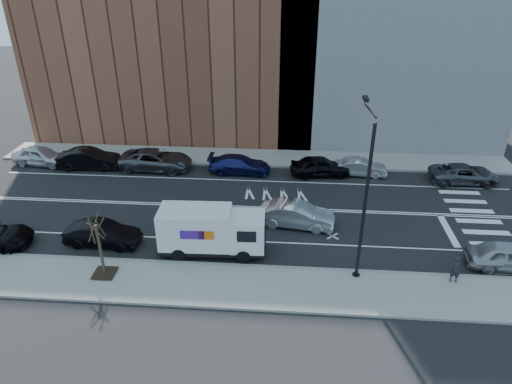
# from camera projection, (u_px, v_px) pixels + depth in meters

# --- Properties ---
(ground) EXTENTS (120.00, 120.00, 0.00)m
(ground) POSITION_uv_depth(u_px,v_px,m) (244.00, 207.00, 32.49)
(ground) COLOR black
(ground) RESTS_ON ground
(sidewalk_near) EXTENTS (44.00, 3.60, 0.15)m
(sidewalk_near) POSITION_uv_depth(u_px,v_px,m) (228.00, 286.00, 24.68)
(sidewalk_near) COLOR gray
(sidewalk_near) RESTS_ON ground
(sidewalk_far) EXTENTS (44.00, 3.60, 0.15)m
(sidewalk_far) POSITION_uv_depth(u_px,v_px,m) (254.00, 157.00, 40.22)
(sidewalk_far) COLOR gray
(sidewalk_far) RESTS_ON ground
(curb_near) EXTENTS (44.00, 0.25, 0.17)m
(curb_near) POSITION_uv_depth(u_px,v_px,m) (232.00, 266.00, 26.26)
(curb_near) COLOR gray
(curb_near) RESTS_ON ground
(curb_far) EXTENTS (44.00, 0.25, 0.17)m
(curb_far) POSITION_uv_depth(u_px,v_px,m) (253.00, 166.00, 38.63)
(curb_far) COLOR gray
(curb_far) RESTS_ON ground
(crosswalk) EXTENTS (3.00, 14.00, 0.01)m
(crosswalk) POSITION_uv_depth(u_px,v_px,m) (475.00, 216.00, 31.39)
(crosswalk) COLOR white
(crosswalk) RESTS_ON ground
(road_markings) EXTENTS (40.00, 8.60, 0.01)m
(road_markings) POSITION_uv_depth(u_px,v_px,m) (244.00, 207.00, 32.48)
(road_markings) COLOR white
(road_markings) RESTS_ON ground
(bldg_brick) EXTENTS (26.00, 10.00, 22.00)m
(bldg_brick) POSITION_uv_depth(u_px,v_px,m) (173.00, 16.00, 41.71)
(bldg_brick) COLOR brown
(bldg_brick) RESTS_ON ground
(streetlight) EXTENTS (0.44, 4.02, 9.34)m
(streetlight) POSITION_uv_depth(u_px,v_px,m) (365.00, 193.00, 23.55)
(streetlight) COLOR black
(streetlight) RESTS_ON ground
(street_tree) EXTENTS (1.20, 1.20, 3.75)m
(street_tree) POSITION_uv_depth(u_px,v_px,m) (101.00, 255.00, 24.87)
(street_tree) COLOR black
(street_tree) RESTS_ON ground
(fedex_van) EXTENTS (6.40, 2.42, 2.89)m
(fedex_van) POSITION_uv_depth(u_px,v_px,m) (211.00, 231.00, 26.93)
(fedex_van) COLOR black
(fedex_van) RESTS_ON ground
(far_parked_a) EXTENTS (4.98, 2.51, 1.63)m
(far_parked_a) POSITION_uv_depth(u_px,v_px,m) (41.00, 156.00, 38.71)
(far_parked_a) COLOR silver
(far_parked_a) RESTS_ON ground
(far_parked_b) EXTENTS (5.17, 2.08, 1.67)m
(far_parked_b) POSITION_uv_depth(u_px,v_px,m) (89.00, 159.00, 38.06)
(far_parked_b) COLOR black
(far_parked_b) RESTS_ON ground
(far_parked_c) EXTENTS (6.04, 2.93, 1.66)m
(far_parked_c) POSITION_uv_depth(u_px,v_px,m) (156.00, 160.00, 37.90)
(far_parked_c) COLOR #4B4D52
(far_parked_c) RESTS_ON ground
(far_parked_d) EXTENTS (5.07, 2.13, 1.46)m
(far_parked_d) POSITION_uv_depth(u_px,v_px,m) (239.00, 164.00, 37.30)
(far_parked_d) COLOR navy
(far_parked_d) RESTS_ON ground
(far_parked_e) EXTENTS (4.99, 2.51, 1.63)m
(far_parked_e) POSITION_uv_depth(u_px,v_px,m) (320.00, 166.00, 36.79)
(far_parked_e) COLOR black
(far_parked_e) RESTS_ON ground
(far_parked_f) EXTENTS (4.19, 1.70, 1.35)m
(far_parked_f) POSITION_uv_depth(u_px,v_px,m) (361.00, 167.00, 36.92)
(far_parked_f) COLOR silver
(far_parked_f) RESTS_ON ground
(far_parked_g) EXTENTS (5.29, 2.55, 1.45)m
(far_parked_g) POSITION_uv_depth(u_px,v_px,m) (464.00, 174.00, 35.70)
(far_parked_g) COLOR #494A50
(far_parked_g) RESTS_ON ground
(driving_sedan) EXTENTS (5.13, 2.37, 1.63)m
(driving_sedan) POSITION_uv_depth(u_px,v_px,m) (296.00, 215.00, 29.95)
(driving_sedan) COLOR silver
(driving_sedan) RESTS_ON ground
(near_parked_rear_a) EXTENTS (4.64, 1.82, 1.50)m
(near_parked_rear_a) POSITION_uv_depth(u_px,v_px,m) (103.00, 234.00, 28.00)
(near_parked_rear_a) COLOR black
(near_parked_rear_a) RESTS_ON ground
(near_parked_front) EXTENTS (4.68, 2.02, 1.57)m
(near_parked_front) POSITION_uv_depth(u_px,v_px,m) (509.00, 256.00, 25.88)
(near_parked_front) COLOR #A6A5AA
(near_parked_front) RESTS_ON ground
(pedestrian) EXTENTS (0.61, 0.42, 1.58)m
(pedestrian) POSITION_uv_depth(u_px,v_px,m) (456.00, 269.00, 24.56)
(pedestrian) COLOR #222228
(pedestrian) RESTS_ON sidewalk_near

